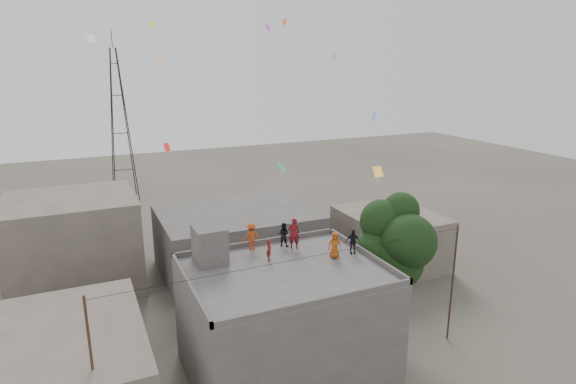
% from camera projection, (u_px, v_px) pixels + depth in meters
% --- Properties ---
extents(ground, '(140.00, 140.00, 0.00)m').
position_uv_depth(ground, '(285.00, 373.00, 26.36)').
color(ground, '#464139').
rests_on(ground, ground).
extents(main_building, '(10.00, 8.00, 6.10)m').
position_uv_depth(main_building, '(285.00, 323.00, 25.56)').
color(main_building, '#4B4946').
rests_on(main_building, ground).
extents(parapet, '(10.00, 8.00, 0.30)m').
position_uv_depth(parapet, '(284.00, 268.00, 24.71)').
color(parapet, '#4B4946').
rests_on(parapet, main_building).
extents(stair_head_box, '(1.60, 1.80, 2.00)m').
position_uv_depth(stair_head_box, '(210.00, 245.00, 25.51)').
color(stair_head_box, '#4B4946').
rests_on(stair_head_box, main_building).
extents(neighbor_west, '(8.00, 10.00, 4.00)m').
position_uv_depth(neighbor_west, '(60.00, 372.00, 23.25)').
color(neighbor_west, '#5B5448').
rests_on(neighbor_west, ground).
extents(neighbor_north, '(12.00, 9.00, 5.00)m').
position_uv_depth(neighbor_north, '(238.00, 241.00, 38.81)').
color(neighbor_north, '#4B4946').
rests_on(neighbor_north, ground).
extents(neighbor_northwest, '(9.00, 8.00, 7.00)m').
position_uv_depth(neighbor_northwest, '(74.00, 243.00, 35.57)').
color(neighbor_northwest, '#5B5448').
rests_on(neighbor_northwest, ground).
extents(neighbor_east, '(7.00, 8.00, 4.40)m').
position_uv_depth(neighbor_east, '(390.00, 239.00, 40.10)').
color(neighbor_east, '#5B5448').
rests_on(neighbor_east, ground).
extents(tree, '(4.90, 4.60, 9.10)m').
position_uv_depth(tree, '(395.00, 245.00, 28.18)').
color(tree, black).
rests_on(tree, ground).
extents(utility_line, '(20.12, 0.62, 7.40)m').
position_uv_depth(utility_line, '(303.00, 319.00, 24.45)').
color(utility_line, black).
rests_on(utility_line, ground).
extents(transmission_tower, '(2.97, 2.97, 20.01)m').
position_uv_depth(transmission_tower, '(120.00, 125.00, 57.60)').
color(transmission_tower, black).
rests_on(transmission_tower, ground).
extents(person_red_adult, '(0.76, 0.61, 1.82)m').
position_uv_depth(person_red_adult, '(294.00, 233.00, 27.45)').
color(person_red_adult, maroon).
rests_on(person_red_adult, main_building).
extents(person_orange_child, '(0.85, 0.75, 1.46)m').
position_uv_depth(person_orange_child, '(335.00, 245.00, 26.17)').
color(person_orange_child, '#AA4713').
rests_on(person_orange_child, main_building).
extents(person_dark_child, '(0.87, 0.85, 1.41)m').
position_uv_depth(person_dark_child, '(283.00, 234.00, 27.87)').
color(person_dark_child, black).
rests_on(person_dark_child, main_building).
extents(person_dark_adult, '(0.87, 0.53, 1.39)m').
position_uv_depth(person_dark_adult, '(353.00, 242.00, 26.78)').
color(person_dark_adult, black).
rests_on(person_dark_adult, main_building).
extents(person_orange_adult, '(1.07, 0.67, 1.58)m').
position_uv_depth(person_orange_adult, '(252.00, 236.00, 27.32)').
color(person_orange_adult, '#BB3E15').
rests_on(person_orange_adult, main_building).
extents(person_red_child, '(0.44, 0.52, 1.20)m').
position_uv_depth(person_red_child, '(269.00, 250.00, 25.89)').
color(person_red_child, maroon).
rests_on(person_red_child, main_building).
extents(kites, '(20.26, 14.68, 12.45)m').
position_uv_depth(kites, '(244.00, 70.00, 28.04)').
color(kites, red).
rests_on(kites, ground).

